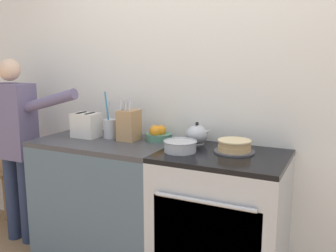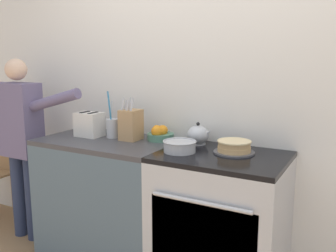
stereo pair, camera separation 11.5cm
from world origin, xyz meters
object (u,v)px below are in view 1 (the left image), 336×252
Objects in this scene: utensil_crock at (110,128)px; fruit_bowl at (158,134)px; stove_range at (220,225)px; knife_block at (129,125)px; toaster at (86,125)px; mixing_bowl at (180,146)px; tea_kettle at (197,135)px; person_baker at (15,136)px; layer_cake at (234,146)px.

fruit_bowl is at bearing 14.24° from utensil_crock.
knife_block is (-0.72, 0.08, 0.58)m from stove_range.
knife_block is 0.22m from fruit_bowl.
fruit_bowl is 0.55m from toaster.
mixing_bowl is 0.49m from knife_block.
tea_kettle is 0.12× the size of person_baker.
fruit_bowl is at bearing 3.78° from person_baker.
utensil_crock is 0.19m from toaster.
layer_cake is 1.76m from person_baker.
tea_kettle is 1.48m from person_baker.
layer_cake is 1.24× the size of toaster.
utensil_crock reaches higher than knife_block.
tea_kettle reaches higher than stove_range.
layer_cake is 0.32m from tea_kettle.
tea_kettle reaches higher than fruit_bowl.
stove_range is at bearing -4.93° from person_baker.
person_baker is (-1.70, -0.06, 0.42)m from stove_range.
stove_range is 0.61m from tea_kettle.
person_baker is at bearing -172.61° from toaster.
layer_cake is (0.05, 0.07, 0.50)m from stove_range.
stove_range is 0.62× the size of person_baker.
tea_kettle is 0.89× the size of toaster.
fruit_bowl is 0.13× the size of person_baker.
mixing_bowl is 0.36m from fruit_bowl.
stove_range is at bearing -4.89° from utensil_crock.
person_baker reaches higher than mixing_bowl.
knife_block is at bearing 8.13° from toaster.
toaster is at bearing -171.87° from knife_block.
utensil_crock is 0.23× the size of person_baker.
stove_range is 2.72× the size of utensil_crock.
tea_kettle is at bearing 86.88° from mixing_bowl.
stove_range is 0.75m from fruit_bowl.
person_baker is (-1.17, -0.22, -0.09)m from fruit_bowl.
fruit_bowl is at bearing 14.36° from toaster.
layer_cake is at bearing -0.07° from utensil_crock.
knife_block is 0.20× the size of person_baker.
layer_cake is 0.77m from knife_block.
tea_kettle reaches higher than mixing_bowl.
layer_cake is 1.34× the size of fruit_bowl.
utensil_crock is 1.78× the size of fruit_bowl.
mixing_bowl is 0.62× the size of utensil_crock.
toaster reaches higher than stove_range.
stove_range is 4.86× the size of fruit_bowl.
fruit_bowl is at bearing 162.78° from stove_range.
toaster reaches higher than tea_kettle.
knife_block is (-0.77, 0.00, 0.07)m from layer_cake.
stove_range is at bearing 14.25° from mixing_bowl.
tea_kettle is 0.29m from fruit_bowl.
toaster is at bearing 178.47° from stove_range.
stove_range is 3.64× the size of layer_cake.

